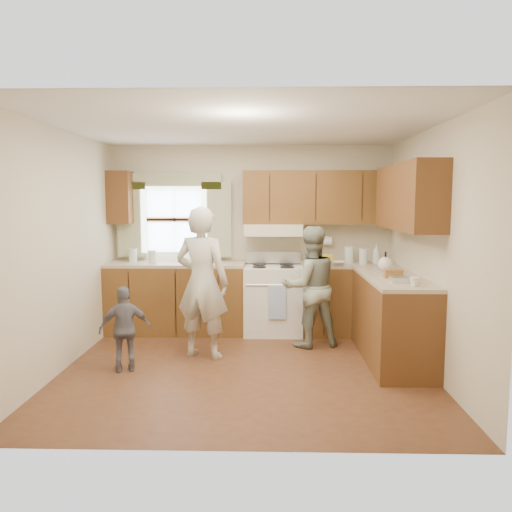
{
  "coord_description": "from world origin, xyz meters",
  "views": [
    {
      "loc": [
        0.24,
        -5.09,
        1.77
      ],
      "look_at": [
        0.1,
        0.4,
        1.15
      ],
      "focal_mm": 35.0,
      "sensor_mm": 36.0,
      "label": 1
    }
  ],
  "objects_px": {
    "woman_right": "(310,287)",
    "child": "(125,329)",
    "stove": "(273,298)",
    "woman_left": "(202,283)"
  },
  "relations": [
    {
      "from": "woman_right",
      "to": "child",
      "type": "bearing_deg",
      "value": 9.57
    },
    {
      "from": "stove",
      "to": "woman_right",
      "type": "relative_size",
      "value": 0.73
    },
    {
      "from": "woman_left",
      "to": "woman_right",
      "type": "height_order",
      "value": "woman_left"
    },
    {
      "from": "stove",
      "to": "woman_right",
      "type": "bearing_deg",
      "value": -52.98
    },
    {
      "from": "stove",
      "to": "woman_left",
      "type": "bearing_deg",
      "value": -127.43
    },
    {
      "from": "woman_right",
      "to": "stove",
      "type": "bearing_deg",
      "value": -69.25
    },
    {
      "from": "stove",
      "to": "woman_right",
      "type": "height_order",
      "value": "woman_right"
    },
    {
      "from": "stove",
      "to": "child",
      "type": "relative_size",
      "value": 1.2
    },
    {
      "from": "stove",
      "to": "woman_left",
      "type": "relative_size",
      "value": 0.63
    },
    {
      "from": "woman_left",
      "to": "woman_right",
      "type": "distance_m",
      "value": 1.33
    }
  ]
}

